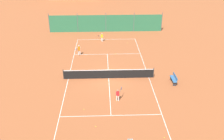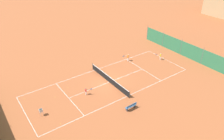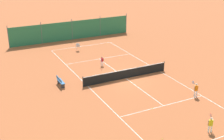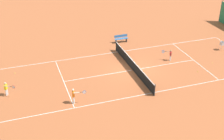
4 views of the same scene
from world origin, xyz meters
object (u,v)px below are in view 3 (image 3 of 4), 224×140
object	(u,v)px
tennis_net	(126,74)
tennis_ball_alley_right	(162,139)
player_near_service	(196,89)
ball_hopper	(78,46)
tennis_ball_mid_court	(107,44)
tennis_ball_by_net_right	(120,58)
courtside_bench	(60,81)
player_near_baseline	(102,61)
tennis_ball_service_box	(153,108)
tennis_ball_by_net_left	(61,56)
tennis_ball_alley_left	(104,54)
player_far_service	(211,123)

from	to	relation	value
tennis_net	tennis_ball_alley_right	world-z (taller)	tennis_net
player_near_service	ball_hopper	world-z (taller)	player_near_service
player_near_service	tennis_ball_mid_court	world-z (taller)	player_near_service
tennis_ball_by_net_right	tennis_ball_alley_right	bearing A→B (deg)	72.17
tennis_net	courtside_bench	bearing A→B (deg)	-10.86
player_near_baseline	tennis_ball_mid_court	size ratio (longest dim) A/B	16.55
player_near_baseline	tennis_ball_mid_court	distance (m)	8.06
player_near_service	player_near_baseline	distance (m)	11.19
courtside_bench	player_near_baseline	bearing A→B (deg)	-152.58
tennis_ball_service_box	ball_hopper	distance (m)	16.81
player_near_service	player_near_baseline	size ratio (longest dim) A/B	1.17
player_near_baseline	tennis_ball_by_net_left	size ratio (longest dim) A/B	16.55
player_near_baseline	tennis_ball_alley_left	distance (m)	4.12
tennis_ball_by_net_left	tennis_ball_service_box	bearing A→B (deg)	99.50
tennis_ball_mid_court	ball_hopper	distance (m)	4.49
courtside_bench	tennis_net	bearing A→B (deg)	169.14
tennis_ball_alley_left	tennis_ball_mid_court	bearing A→B (deg)	-121.55
tennis_ball_alley_left	tennis_ball_by_net_right	bearing A→B (deg)	114.06
tennis_ball_by_net_right	tennis_ball_mid_court	world-z (taller)	same
courtside_bench	tennis_ball_mid_court	bearing A→B (deg)	-134.08
player_near_baseline	courtside_bench	distance (m)	6.37
player_near_baseline	tennis_ball_service_box	distance (m)	10.57
tennis_ball_alley_left	ball_hopper	bearing A→B (deg)	-48.82
player_far_service	tennis_ball_by_net_left	distance (m)	20.73
player_near_service	tennis_ball_alley_right	distance (m)	7.52
player_near_service	player_far_service	distance (m)	5.57
tennis_net	player_far_service	bearing A→B (deg)	93.35
tennis_ball_alley_left	tennis_ball_alley_right	distance (m)	18.49
player_near_baseline	ball_hopper	world-z (taller)	player_near_baseline
tennis_ball_alley_left	ball_hopper	xyz separation A→B (m)	(2.31, -2.64, 0.62)
tennis_ball_by_net_left	ball_hopper	xyz separation A→B (m)	(-2.56, -1.19, 0.62)
player_near_baseline	tennis_ball_alley_left	world-z (taller)	player_near_baseline
player_near_service	tennis_ball_by_net_left	bearing A→B (deg)	-65.23
tennis_net	tennis_ball_service_box	size ratio (longest dim) A/B	139.09
tennis_ball_by_net_left	ball_hopper	world-z (taller)	ball_hopper
tennis_ball_alley_left	tennis_ball_by_net_right	distance (m)	2.50
player_far_service	ball_hopper	xyz separation A→B (m)	(1.76, -21.46, -0.04)
ball_hopper	player_near_service	bearing A→B (deg)	105.34
player_near_service	tennis_ball_alley_left	xyz separation A→B (m)	(2.26, -14.01, -0.71)
tennis_ball_by_net_left	tennis_ball_service_box	size ratio (longest dim) A/B	1.00
tennis_net	tennis_ball_mid_court	bearing A→B (deg)	-106.35
tennis_ball_mid_court	tennis_ball_service_box	bearing A→B (deg)	76.11
tennis_net	tennis_ball_by_net_left	world-z (taller)	tennis_net
tennis_ball_service_box	player_near_baseline	bearing A→B (deg)	-92.06
player_near_service	tennis_ball_mid_court	distance (m)	17.40
player_near_service	player_near_baseline	world-z (taller)	player_near_service
player_near_baseline	tennis_ball_alley_right	distance (m)	14.61
player_far_service	courtside_bench	world-z (taller)	player_far_service
player_far_service	tennis_ball_alley_left	xyz separation A→B (m)	(-0.55, -18.82, -0.66)
tennis_ball_mid_court	ball_hopper	xyz separation A→B (m)	(4.38, 0.74, 0.62)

